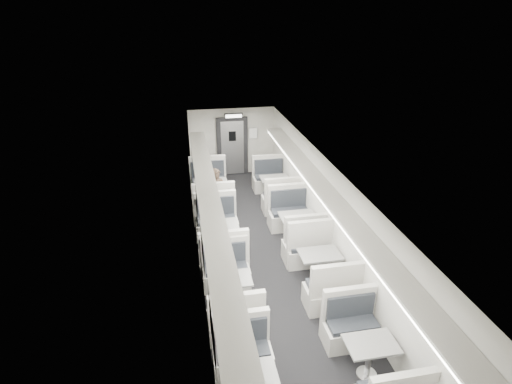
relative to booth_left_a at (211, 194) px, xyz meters
name	(u,v)px	position (x,y,z in m)	size (l,w,h in m)	color
room	(267,223)	(1.00, -3.41, 0.78)	(3.24, 12.24, 2.64)	black
booth_left_a	(211,194)	(0.00, 0.00, 0.00)	(1.16, 2.36, 1.26)	beige
booth_left_b	(220,238)	(0.00, -2.54, -0.02)	(1.10, 2.24, 1.20)	beige
booth_left_c	(231,293)	(0.00, -4.60, -0.06)	(1.01, 2.05, 1.10)	beige
booth_right_a	(275,188)	(2.00, 0.14, -0.04)	(1.07, 2.16, 1.16)	beige
booth_right_b	(297,229)	(2.00, -2.45, -0.02)	(1.11, 2.25, 1.21)	beige
booth_right_c	(319,268)	(2.00, -4.14, -0.03)	(1.07, 2.17, 1.16)	beige
booth_right_d	(369,359)	(2.00, -6.65, -0.06)	(0.99, 2.00, 1.07)	beige
passenger	(217,195)	(0.11, -0.89, 0.37)	(0.57, 0.38, 1.58)	black
window_a	(193,167)	(-0.49, -0.01, 0.93)	(0.02, 1.18, 0.84)	black
window_b	(197,199)	(-0.49, -2.21, 0.93)	(0.02, 1.18, 0.84)	black
window_c	(203,248)	(-0.49, -4.41, 0.93)	(0.02, 1.18, 0.84)	black
window_d	(213,331)	(-0.49, -6.61, 0.93)	(0.02, 1.18, 0.84)	black
luggage_rack_left	(211,205)	(-0.24, -3.71, 1.49)	(0.46, 10.40, 0.09)	beige
luggage_rack_right	(328,195)	(2.24, -3.71, 1.49)	(0.46, 10.40, 0.09)	beige
vestibule_door	(232,147)	(1.00, 2.53, 0.62)	(1.10, 0.13, 2.10)	black
exit_sign	(233,116)	(1.00, 2.04, 1.86)	(0.62, 0.12, 0.16)	black
wall_notice	(253,133)	(1.75, 2.51, 1.08)	(0.32, 0.02, 0.40)	white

